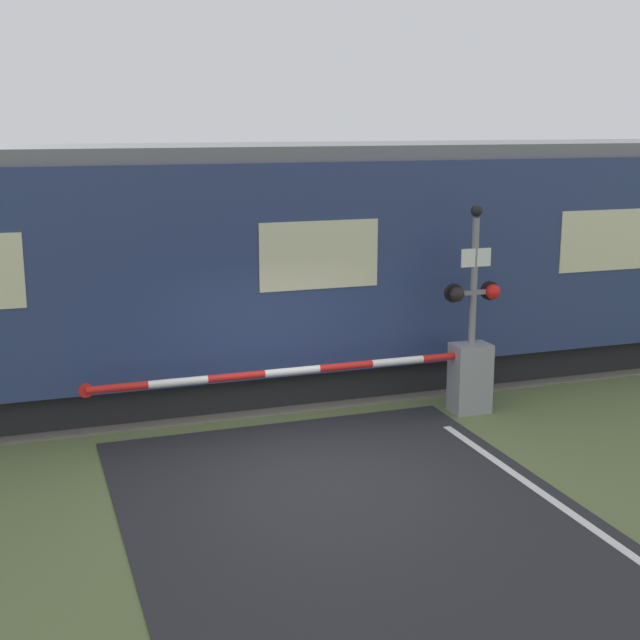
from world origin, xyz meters
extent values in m
plane|color=#5B6B3D|center=(0.00, 0.00, 0.00)|extent=(80.00, 80.00, 0.00)
cube|color=#666056|center=(0.00, 4.03, 0.01)|extent=(36.00, 3.20, 0.03)
cube|color=#595451|center=(0.00, 3.31, 0.08)|extent=(36.00, 0.08, 0.10)
cube|color=#595451|center=(0.00, 4.75, 0.08)|extent=(36.00, 0.08, 0.10)
cube|color=black|center=(0.89, 4.03, 0.30)|extent=(17.87, 2.62, 0.60)
cube|color=navy|center=(0.89, 4.03, 2.27)|extent=(19.43, 3.08, 3.33)
cube|color=slate|center=(0.89, 4.03, 4.05)|extent=(19.04, 2.84, 0.24)
cube|color=beige|center=(6.23, 2.47, 2.52)|extent=(1.94, 0.02, 1.07)
cube|color=beige|center=(0.89, 2.47, 2.52)|extent=(1.94, 0.02, 1.07)
cube|color=gray|center=(3.12, 1.60, 0.56)|extent=(0.60, 0.44, 1.12)
cylinder|color=gray|center=(3.12, 1.60, 0.95)|extent=(0.16, 0.16, 0.18)
cylinder|color=red|center=(2.70, 1.60, 0.95)|extent=(0.85, 0.11, 0.11)
cylinder|color=white|center=(1.85, 1.60, 0.95)|extent=(0.85, 0.11, 0.11)
cylinder|color=red|center=(1.01, 1.60, 0.95)|extent=(0.85, 0.11, 0.11)
cylinder|color=white|center=(0.16, 1.60, 0.95)|extent=(0.85, 0.11, 0.11)
cylinder|color=red|center=(-0.69, 1.60, 0.95)|extent=(0.85, 0.11, 0.11)
cylinder|color=white|center=(-1.53, 1.60, 0.95)|extent=(0.85, 0.11, 0.11)
cylinder|color=red|center=(-2.38, 1.60, 0.95)|extent=(0.85, 0.11, 0.11)
cylinder|color=red|center=(-2.80, 1.60, 0.95)|extent=(0.20, 0.02, 0.20)
cylinder|color=gray|center=(3.18, 1.69, 1.55)|extent=(0.11, 0.11, 3.10)
cube|color=gray|center=(3.18, 1.69, 1.92)|extent=(0.76, 0.07, 0.07)
sphere|color=black|center=(2.86, 1.64, 1.92)|extent=(0.24, 0.24, 0.24)
sphere|color=red|center=(3.50, 1.64, 1.92)|extent=(0.24, 0.24, 0.24)
cylinder|color=black|center=(2.86, 1.75, 1.92)|extent=(0.30, 0.06, 0.30)
cylinder|color=black|center=(3.50, 1.75, 1.92)|extent=(0.30, 0.06, 0.30)
cube|color=white|center=(3.18, 1.65, 2.48)|extent=(0.51, 0.02, 0.29)
sphere|color=black|center=(3.18, 1.69, 3.20)|extent=(0.18, 0.18, 0.18)
camera|label=1|loc=(-3.58, -10.49, 4.58)|focal=50.00mm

